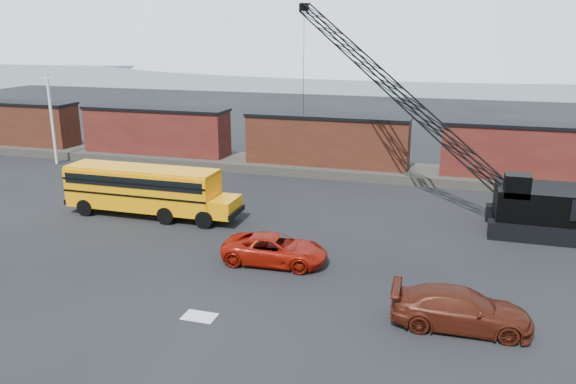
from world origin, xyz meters
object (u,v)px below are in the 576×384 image
at_px(red_pickup, 275,249).
at_px(crawler_crane, 392,87).
at_px(school_bus, 147,189).
at_px(maroon_suv, 461,309).

relative_size(red_pickup, crawler_crane, 0.26).
distance_m(red_pickup, crawler_crane, 16.21).
height_order(school_bus, crawler_crane, crawler_crane).
relative_size(red_pickup, maroon_suv, 0.97).
height_order(school_bus, maroon_suv, school_bus).
xyz_separation_m(red_pickup, crawler_crane, (3.94, 14.04, 7.07)).
relative_size(school_bus, red_pickup, 2.16).
distance_m(school_bus, red_pickup, 11.38).
xyz_separation_m(school_bus, maroon_suv, (19.37, -9.00, -0.99)).
distance_m(school_bus, maroon_suv, 21.38).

